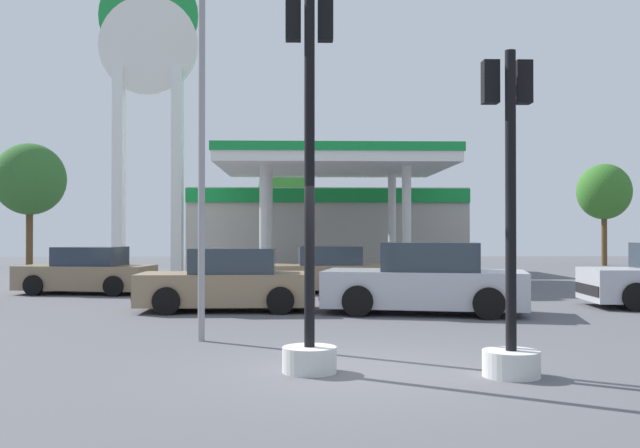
{
  "coord_description": "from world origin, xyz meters",
  "views": [
    {
      "loc": [
        -0.82,
        -9.71,
        1.88
      ],
      "look_at": [
        -0.09,
        14.31,
        2.15
      ],
      "focal_mm": 40.26,
      "sensor_mm": 36.0,
      "label": 1
    }
  ],
  "objects_px": {
    "car_0": "(333,271)",
    "tree_1": "(286,189)",
    "car_2": "(87,272)",
    "tree_2": "(604,192)",
    "traffic_signal_0": "(309,239)",
    "tree_0": "(30,180)",
    "traffic_signal_1": "(510,267)",
    "corner_streetlamp": "(200,119)",
    "car_5": "(425,281)",
    "station_pole_sign": "(148,82)",
    "car_3": "(228,282)"
  },
  "relations": [
    {
      "from": "car_0",
      "to": "car_2",
      "type": "xyz_separation_m",
      "value": [
        -7.53,
        -0.22,
        -0.0
      ]
    },
    {
      "from": "car_2",
      "to": "car_0",
      "type": "bearing_deg",
      "value": 1.69
    },
    {
      "from": "traffic_signal_0",
      "to": "tree_0",
      "type": "distance_m",
      "value": 33.36
    },
    {
      "from": "car_0",
      "to": "car_5",
      "type": "relative_size",
      "value": 0.84
    },
    {
      "from": "car_3",
      "to": "corner_streetlamp",
      "type": "distance_m",
      "value": 5.9
    },
    {
      "from": "car_3",
      "to": "traffic_signal_0",
      "type": "relative_size",
      "value": 0.81
    },
    {
      "from": "car_3",
      "to": "tree_2",
      "type": "height_order",
      "value": "tree_2"
    },
    {
      "from": "tree_2",
      "to": "car_2",
      "type": "bearing_deg",
      "value": -143.55
    },
    {
      "from": "station_pole_sign",
      "to": "car_2",
      "type": "relative_size",
      "value": 2.88
    },
    {
      "from": "traffic_signal_1",
      "to": "tree_1",
      "type": "relative_size",
      "value": 0.72
    },
    {
      "from": "station_pole_sign",
      "to": "car_5",
      "type": "bearing_deg",
      "value": -51.89
    },
    {
      "from": "station_pole_sign",
      "to": "corner_streetlamp",
      "type": "xyz_separation_m",
      "value": [
        4.07,
        -15.32,
        -3.82
      ]
    },
    {
      "from": "tree_0",
      "to": "car_3",
      "type": "bearing_deg",
      "value": -59.76
    },
    {
      "from": "car_5",
      "to": "tree_2",
      "type": "distance_m",
      "value": 27.16
    },
    {
      "from": "traffic_signal_0",
      "to": "tree_1",
      "type": "distance_m",
      "value": 29.78
    },
    {
      "from": "car_0",
      "to": "car_3",
      "type": "relative_size",
      "value": 0.98
    },
    {
      "from": "car_2",
      "to": "tree_1",
      "type": "relative_size",
      "value": 0.7
    },
    {
      "from": "tree_2",
      "to": "car_3",
      "type": "bearing_deg",
      "value": -130.15
    },
    {
      "from": "car_2",
      "to": "traffic_signal_1",
      "type": "distance_m",
      "value": 15.77
    },
    {
      "from": "car_0",
      "to": "tree_1",
      "type": "relative_size",
      "value": 0.69
    },
    {
      "from": "car_2",
      "to": "traffic_signal_1",
      "type": "bearing_deg",
      "value": -54.14
    },
    {
      "from": "traffic_signal_1",
      "to": "corner_streetlamp",
      "type": "height_order",
      "value": "corner_streetlamp"
    },
    {
      "from": "station_pole_sign",
      "to": "car_3",
      "type": "bearing_deg",
      "value": -68.52
    },
    {
      "from": "car_2",
      "to": "tree_2",
      "type": "relative_size",
      "value": 0.74
    },
    {
      "from": "car_5",
      "to": "tree_2",
      "type": "relative_size",
      "value": 0.86
    },
    {
      "from": "traffic_signal_0",
      "to": "corner_streetlamp",
      "type": "relative_size",
      "value": 0.83
    },
    {
      "from": "tree_0",
      "to": "tree_2",
      "type": "distance_m",
      "value": 31.69
    },
    {
      "from": "car_0",
      "to": "tree_1",
      "type": "bearing_deg",
      "value": 95.86
    },
    {
      "from": "car_3",
      "to": "tree_1",
      "type": "xyz_separation_m",
      "value": [
        1.01,
        22.11,
        3.56
      ]
    },
    {
      "from": "tree_0",
      "to": "tree_1",
      "type": "relative_size",
      "value": 1.13
    },
    {
      "from": "tree_0",
      "to": "tree_2",
      "type": "relative_size",
      "value": 1.18
    },
    {
      "from": "car_5",
      "to": "traffic_signal_0",
      "type": "xyz_separation_m",
      "value": [
        -2.78,
        -6.82,
        1.04
      ]
    },
    {
      "from": "traffic_signal_0",
      "to": "tree_0",
      "type": "height_order",
      "value": "tree_0"
    },
    {
      "from": "station_pole_sign",
      "to": "traffic_signal_1",
      "type": "distance_m",
      "value": 21.06
    },
    {
      "from": "car_2",
      "to": "traffic_signal_0",
      "type": "xyz_separation_m",
      "value": [
        6.61,
        -12.41,
        1.14
      ]
    },
    {
      "from": "car_5",
      "to": "tree_2",
      "type": "xyz_separation_m",
      "value": [
        14.12,
        22.96,
        3.36
      ]
    },
    {
      "from": "car_0",
      "to": "tree_2",
      "type": "bearing_deg",
      "value": 47.01
    },
    {
      "from": "traffic_signal_0",
      "to": "tree_1",
      "type": "bearing_deg",
      "value": 91.59
    },
    {
      "from": "car_5",
      "to": "tree_0",
      "type": "bearing_deg",
      "value": 127.43
    },
    {
      "from": "car_2",
      "to": "car_3",
      "type": "xyz_separation_m",
      "value": [
        4.78,
        -4.85,
        0.03
      ]
    },
    {
      "from": "traffic_signal_0",
      "to": "traffic_signal_1",
      "type": "distance_m",
      "value": 2.67
    },
    {
      "from": "traffic_signal_1",
      "to": "traffic_signal_0",
      "type": "bearing_deg",
      "value": 172.31
    },
    {
      "from": "car_5",
      "to": "traffic_signal_0",
      "type": "distance_m",
      "value": 7.44
    },
    {
      "from": "station_pole_sign",
      "to": "traffic_signal_1",
      "type": "xyz_separation_m",
      "value": [
        8.51,
        -18.24,
        -6.2
      ]
    },
    {
      "from": "traffic_signal_0",
      "to": "car_2",
      "type": "bearing_deg",
      "value": 118.03
    },
    {
      "from": "car_5",
      "to": "tree_0",
      "type": "distance_m",
      "value": 29.17
    },
    {
      "from": "traffic_signal_0",
      "to": "tree_2",
      "type": "bearing_deg",
      "value": 60.41
    },
    {
      "from": "car_0",
      "to": "station_pole_sign",
      "type": "bearing_deg",
      "value": 142.39
    },
    {
      "from": "tree_0",
      "to": "car_2",
      "type": "bearing_deg",
      "value": -64.79
    },
    {
      "from": "traffic_signal_0",
      "to": "traffic_signal_1",
      "type": "bearing_deg",
      "value": -7.69
    }
  ]
}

